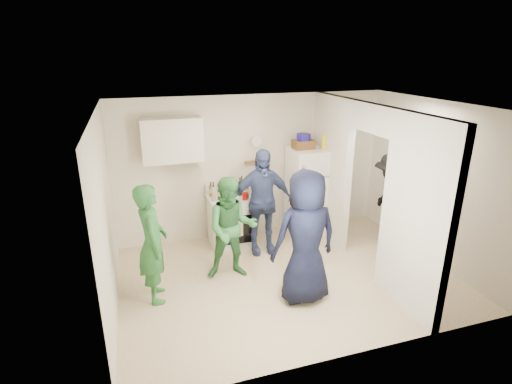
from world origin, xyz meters
TOP-DOWN VIEW (x-y plane):
  - floor at (0.00, 0.00)m, footprint 4.80×4.80m
  - wall_back at (0.00, 1.70)m, footprint 4.80×0.00m
  - wall_front at (0.00, -1.70)m, footprint 4.80×0.00m
  - wall_left at (-2.40, 0.00)m, footprint 0.00×3.40m
  - wall_right at (2.40, 0.00)m, footprint 0.00×3.40m
  - ceiling at (0.00, 0.00)m, footprint 4.80×4.80m
  - partition_pier_back at (1.20, 1.10)m, footprint 0.12×1.20m
  - partition_pier_front at (1.20, -1.10)m, footprint 0.12×1.20m
  - partition_header at (1.20, 0.00)m, footprint 0.12×1.00m
  - stove at (-0.53, 1.37)m, footprint 0.71×0.59m
  - upper_cabinet at (-1.40, 1.52)m, footprint 0.95×0.34m
  - fridge at (0.90, 1.34)m, footprint 0.65×0.63m
  - wicker_basket at (0.80, 1.39)m, footprint 0.35×0.25m
  - blue_bowl at (0.80, 1.39)m, footprint 0.24×0.24m
  - yellow_cup_stack_top at (1.12, 1.24)m, footprint 0.09×0.09m
  - wall_clock at (0.05, 1.68)m, footprint 0.22×0.02m
  - spice_shelf at (0.00, 1.65)m, footprint 0.35×0.08m
  - nook_window at (2.38, 0.20)m, footprint 0.03×0.70m
  - nook_window_frame at (2.36, 0.20)m, footprint 0.04×0.76m
  - nook_valance at (2.34, 0.20)m, footprint 0.04×0.82m
  - yellow_cup_stack_stove at (-0.65, 1.15)m, footprint 0.09×0.09m
  - red_cup at (-0.31, 1.17)m, footprint 0.09×0.09m
  - person_green_left at (-1.89, 0.07)m, footprint 0.40×0.60m
  - person_green_center at (-0.76, 0.30)m, footprint 0.83×0.70m
  - person_denim at (-0.11, 0.93)m, footprint 1.06×0.51m
  - person_navy at (0.00, -0.54)m, footprint 0.90×0.59m
  - person_nook at (2.02, 0.51)m, footprint 0.95×1.19m
  - bottle_a at (-0.82, 1.50)m, footprint 0.06×0.06m
  - bottle_b at (-0.71, 1.30)m, footprint 0.07×0.07m
  - bottle_c at (-0.62, 1.53)m, footprint 0.08×0.08m
  - bottle_d at (-0.51, 1.30)m, footprint 0.06×0.06m
  - bottle_e at (-0.41, 1.54)m, footprint 0.06×0.06m
  - bottle_f at (-0.34, 1.39)m, footprint 0.06×0.06m
  - bottle_g at (-0.27, 1.51)m, footprint 0.06×0.06m
  - bottle_h at (-0.82, 1.25)m, footprint 0.06×0.06m
  - bottle_i at (-0.50, 1.48)m, footprint 0.07×0.07m
  - bottle_j at (-0.25, 1.27)m, footprint 0.06×0.06m

SIDE VIEW (x-z plane):
  - floor at x=0.00m, z-range 0.00..0.00m
  - stove at x=-0.53m, z-range 0.00..0.85m
  - person_green_center at x=-0.76m, z-range 0.00..1.53m
  - fridge at x=0.90m, z-range 0.00..1.58m
  - person_nook at x=2.02m, z-range 0.00..1.61m
  - person_green_left at x=-1.89m, z-range 0.00..1.63m
  - person_denim at x=-0.11m, z-range 0.00..1.75m
  - person_navy at x=0.00m, z-range 0.00..1.81m
  - red_cup at x=-0.31m, z-range 0.85..0.97m
  - bottle_b at x=-0.71m, z-range 0.85..1.10m
  - bottle_a at x=-0.82m, z-range 0.85..1.10m
  - yellow_cup_stack_stove at x=-0.65m, z-range 0.85..1.10m
  - bottle_d at x=-0.51m, z-range 0.85..1.11m
  - bottle_i at x=-0.50m, z-range 0.85..1.14m
  - bottle_e at x=-0.41m, z-range 0.85..1.14m
  - bottle_c at x=-0.62m, z-range 0.85..1.14m
  - bottle_j at x=-0.25m, z-range 0.85..1.15m
  - bottle_g at x=-0.27m, z-range 0.85..1.15m
  - bottle_f at x=-0.34m, z-range 0.85..1.17m
  - bottle_h at x=-0.82m, z-range 0.85..1.18m
  - wall_back at x=0.00m, z-range -1.15..3.65m
  - wall_front at x=0.00m, z-range -1.15..3.65m
  - wall_left at x=-2.40m, z-range -0.45..2.95m
  - wall_right at x=2.40m, z-range -0.45..2.95m
  - partition_pier_back at x=1.20m, z-range 0.00..2.50m
  - partition_pier_front at x=1.20m, z-range 0.00..2.50m
  - spice_shelf at x=0.00m, z-range 1.34..1.36m
  - nook_window at x=2.38m, z-range 1.25..2.05m
  - nook_window_frame at x=2.36m, z-range 1.22..2.08m
  - wicker_basket at x=0.80m, z-range 1.58..1.73m
  - wall_clock at x=0.05m, z-range 1.59..1.81m
  - yellow_cup_stack_top at x=1.12m, z-range 1.58..1.83m
  - blue_bowl at x=0.80m, z-range 1.73..1.84m
  - upper_cabinet at x=-1.40m, z-range 1.50..2.20m
  - nook_valance at x=2.34m, z-range 1.91..2.09m
  - partition_header at x=1.20m, z-range 2.10..2.50m
  - ceiling at x=0.00m, z-range 2.50..2.50m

